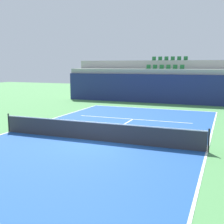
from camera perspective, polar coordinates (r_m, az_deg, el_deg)
name	(u,v)px	position (r m, az deg, el deg)	size (l,w,h in m)	color
ground_plane	(95,141)	(15.11, -3.23, -5.60)	(80.00, 80.00, 0.00)	#4C8C4C
court_surface	(95,141)	(15.11, -3.23, -5.58)	(11.00, 24.00, 0.01)	#1E4C99
baseline_far	(152,108)	(26.23, 7.72, 0.68)	(11.00, 0.10, 0.00)	white
sideline_left	(10,132)	(18.02, -19.21, -3.64)	(0.10, 24.00, 0.00)	white
sideline_right	(207,152)	(13.83, 17.95, -7.40)	(0.10, 24.00, 0.00)	white
service_line_far	(133,119)	(20.95, 4.09, -1.40)	(8.26, 0.10, 0.00)	white
centre_service_line	(117,128)	(17.98, 1.04, -3.15)	(0.10, 6.40, 0.00)	white
back_wall	(161,89)	(29.80, 9.56, 4.43)	(20.54, 0.30, 2.90)	navy
stands_tier_lower	(164,86)	(31.10, 10.09, 5.09)	(20.54, 2.40, 3.41)	#9E9E99
stands_tier_upper	(169,80)	(33.42, 10.93, 6.11)	(20.54, 2.40, 4.31)	#9E9E99
seating_row_lower	(165,68)	(31.12, 10.22, 8.46)	(3.94, 0.44, 0.44)	#1E6633
seating_row_upper	(169,59)	(33.48, 11.09, 10.01)	(3.94, 0.44, 0.44)	#1E6633
tennis_net	(95,131)	(14.99, -3.24, -3.72)	(11.08, 0.08, 1.07)	black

